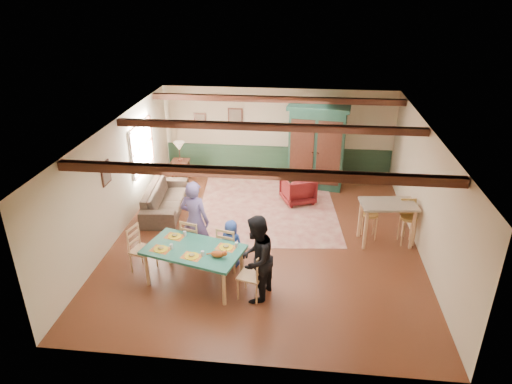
# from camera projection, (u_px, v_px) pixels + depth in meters

# --- Properties ---
(floor) EXTENTS (8.00, 8.00, 0.00)m
(floor) POSITION_uv_depth(u_px,v_px,m) (266.00, 237.00, 10.90)
(floor) COLOR #512517
(floor) RESTS_ON ground
(wall_back) EXTENTS (7.00, 0.02, 2.70)m
(wall_back) POSITION_uv_depth(u_px,v_px,m) (278.00, 132.00, 13.93)
(wall_back) COLOR beige
(wall_back) RESTS_ON floor
(wall_left) EXTENTS (0.02, 8.00, 2.70)m
(wall_left) POSITION_uv_depth(u_px,v_px,m) (117.00, 179.00, 10.67)
(wall_left) COLOR beige
(wall_left) RESTS_ON floor
(wall_right) EXTENTS (0.02, 8.00, 2.70)m
(wall_right) POSITION_uv_depth(u_px,v_px,m) (425.00, 193.00, 9.98)
(wall_right) COLOR beige
(wall_right) RESTS_ON floor
(ceiling) EXTENTS (7.00, 8.00, 0.02)m
(ceiling) POSITION_uv_depth(u_px,v_px,m) (267.00, 128.00, 9.75)
(ceiling) COLOR silver
(ceiling) RESTS_ON wall_back
(wainscot_back) EXTENTS (6.95, 0.03, 0.90)m
(wainscot_back) POSITION_uv_depth(u_px,v_px,m) (277.00, 160.00, 14.29)
(wainscot_back) COLOR #1F3A27
(wainscot_back) RESTS_ON floor
(ceiling_beam_front) EXTENTS (6.95, 0.16, 0.16)m
(ceiling_beam_front) POSITION_uv_depth(u_px,v_px,m) (255.00, 173.00, 7.72)
(ceiling_beam_front) COLOR black
(ceiling_beam_front) RESTS_ON ceiling
(ceiling_beam_mid) EXTENTS (6.95, 0.16, 0.16)m
(ceiling_beam_mid) POSITION_uv_depth(u_px,v_px,m) (268.00, 127.00, 10.15)
(ceiling_beam_mid) COLOR black
(ceiling_beam_mid) RESTS_ON ceiling
(ceiling_beam_back) EXTENTS (6.95, 0.16, 0.16)m
(ceiling_beam_back) POSITION_uv_depth(u_px,v_px,m) (276.00, 99.00, 12.49)
(ceiling_beam_back) COLOR black
(ceiling_beam_back) RESTS_ON ceiling
(window_left) EXTENTS (0.06, 1.60, 1.30)m
(window_left) POSITION_uv_depth(u_px,v_px,m) (142.00, 147.00, 12.11)
(window_left) COLOR white
(window_left) RESTS_ON wall_left
(picture_left_wall) EXTENTS (0.04, 0.42, 0.52)m
(picture_left_wall) POSITION_uv_depth(u_px,v_px,m) (106.00, 173.00, 9.96)
(picture_left_wall) COLOR gray
(picture_left_wall) RESTS_ON wall_left
(picture_back_a) EXTENTS (0.45, 0.04, 0.55)m
(picture_back_a) POSITION_uv_depth(u_px,v_px,m) (235.00, 117.00, 13.84)
(picture_back_a) COLOR gray
(picture_back_a) RESTS_ON wall_back
(picture_back_b) EXTENTS (0.38, 0.04, 0.48)m
(picture_back_b) POSITION_uv_depth(u_px,v_px,m) (200.00, 121.00, 14.01)
(picture_back_b) COLOR gray
(picture_back_b) RESTS_ON wall_back
(dining_table) EXTENTS (2.11, 1.52, 0.79)m
(dining_table) POSITION_uv_depth(u_px,v_px,m) (195.00, 266.00, 9.11)
(dining_table) COLOR #226C59
(dining_table) RESTS_ON floor
(dining_chair_far_left) EXTENTS (0.55, 0.56, 1.00)m
(dining_chair_far_left) POSITION_uv_depth(u_px,v_px,m) (194.00, 239.00, 9.85)
(dining_chair_far_left) COLOR tan
(dining_chair_far_left) RESTS_ON floor
(dining_chair_far_right) EXTENTS (0.55, 0.56, 1.00)m
(dining_chair_far_right) POSITION_uv_depth(u_px,v_px,m) (230.00, 246.00, 9.57)
(dining_chair_far_right) COLOR tan
(dining_chair_far_right) RESTS_ON floor
(dining_chair_end_left) EXTENTS (0.56, 0.55, 1.00)m
(dining_chair_end_left) POSITION_uv_depth(u_px,v_px,m) (143.00, 249.00, 9.47)
(dining_chair_end_left) COLOR tan
(dining_chair_end_left) RESTS_ON floor
(dining_chair_end_right) EXTENTS (0.56, 0.55, 1.00)m
(dining_chair_end_right) POSITION_uv_depth(u_px,v_px,m) (251.00, 274.00, 8.67)
(dining_chair_end_right) COLOR tan
(dining_chair_end_right) RESTS_ON floor
(person_man) EXTENTS (0.76, 0.60, 1.82)m
(person_man) POSITION_uv_depth(u_px,v_px,m) (195.00, 220.00, 9.75)
(person_man) COLOR #725EA1
(person_man) RESTS_ON floor
(person_woman) EXTENTS (0.86, 0.99, 1.74)m
(person_woman) POSITION_uv_depth(u_px,v_px,m) (256.00, 259.00, 8.47)
(person_woman) COLOR black
(person_woman) RESTS_ON floor
(person_child) EXTENTS (0.59, 0.46, 1.06)m
(person_child) POSITION_uv_depth(u_px,v_px,m) (231.00, 243.00, 9.63)
(person_child) COLOR #27449C
(person_child) RESTS_ON floor
(cat) EXTENTS (0.41, 0.24, 0.19)m
(cat) POSITION_uv_depth(u_px,v_px,m) (218.00, 253.00, 8.62)
(cat) COLOR #CF5924
(cat) RESTS_ON dining_table
(place_setting_near_left) EXTENTS (0.49, 0.42, 0.11)m
(place_setting_near_left) POSITION_uv_depth(u_px,v_px,m) (161.00, 247.00, 8.89)
(place_setting_near_left) COLOR yellow
(place_setting_near_left) RESTS_ON dining_table
(place_setting_near_center) EXTENTS (0.49, 0.42, 0.11)m
(place_setting_near_center) POSITION_uv_depth(u_px,v_px,m) (192.00, 254.00, 8.67)
(place_setting_near_center) COLOR yellow
(place_setting_near_center) RESTS_ON dining_table
(place_setting_far_left) EXTENTS (0.49, 0.42, 0.11)m
(place_setting_far_left) POSITION_uv_depth(u_px,v_px,m) (175.00, 235.00, 9.34)
(place_setting_far_left) COLOR yellow
(place_setting_far_left) RESTS_ON dining_table
(place_setting_far_right) EXTENTS (0.49, 0.42, 0.11)m
(place_setting_far_right) POSITION_uv_depth(u_px,v_px,m) (226.00, 245.00, 8.95)
(place_setting_far_right) COLOR yellow
(place_setting_far_right) RESTS_ON dining_table
(area_rug) EXTENTS (4.02, 4.63, 0.01)m
(area_rug) POSITION_uv_depth(u_px,v_px,m) (267.00, 206.00, 12.36)
(area_rug) COLOR beige
(area_rug) RESTS_ON floor
(armoire) EXTENTS (1.79, 0.91, 2.43)m
(armoire) POSITION_uv_depth(u_px,v_px,m) (317.00, 148.00, 13.07)
(armoire) COLOR #16382B
(armoire) RESTS_ON floor
(armchair) EXTENTS (1.07, 1.08, 0.76)m
(armchair) POSITION_uv_depth(u_px,v_px,m) (298.00, 189.00, 12.48)
(armchair) COLOR #480E13
(armchair) RESTS_ON floor
(sofa) EXTENTS (1.10, 2.35, 0.67)m
(sofa) POSITION_uv_depth(u_px,v_px,m) (165.00, 199.00, 12.04)
(sofa) COLOR #3B2F25
(sofa) RESTS_ON floor
(end_table) EXTENTS (0.54, 0.54, 0.64)m
(end_table) POSITION_uv_depth(u_px,v_px,m) (181.00, 171.00, 13.84)
(end_table) COLOR black
(end_table) RESTS_ON floor
(table_lamp) EXTENTS (0.36, 0.36, 0.59)m
(table_lamp) POSITION_uv_depth(u_px,v_px,m) (179.00, 152.00, 13.58)
(table_lamp) COLOR #D3B188
(table_lamp) RESTS_ON end_table
(counter_table) EXTENTS (1.31, 0.86, 1.02)m
(counter_table) POSITION_uv_depth(u_px,v_px,m) (386.00, 223.00, 10.47)
(counter_table) COLOR #B7A98E
(counter_table) RESTS_ON floor
(bar_stool_left) EXTENTS (0.38, 0.41, 1.01)m
(bar_stool_left) POSITION_uv_depth(u_px,v_px,m) (370.00, 219.00, 10.67)
(bar_stool_left) COLOR tan
(bar_stool_left) RESTS_ON floor
(bar_stool_right) EXTENTS (0.42, 0.46, 1.06)m
(bar_stool_right) POSITION_uv_depth(u_px,v_px,m) (408.00, 223.00, 10.44)
(bar_stool_right) COLOR tan
(bar_stool_right) RESTS_ON floor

